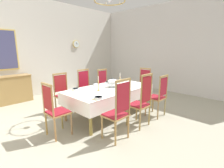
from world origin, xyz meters
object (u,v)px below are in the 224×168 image
object	(u,v)px
bowl_far_right	(96,84)
mounted_clock	(76,44)
dining_table	(110,90)
framed_painting	(1,50)
chair_south_a	(118,110)
spoon_secondary	(93,99)
sideboard	(7,90)
chair_head_east	(143,84)
chair_south_c	(158,95)
chair_north_a	(63,93)
soup_tureen	(113,83)
spoon_primary	(71,90)
bowl_near_right	(98,98)
chair_north_c	(105,84)
chair_head_west	(55,109)
chair_north_b	(86,87)
bowl_far_left	(108,82)
bowl_near_left	(75,89)
chair_south_b	(141,101)
chandelier	(110,1)
candlestick_east	(120,80)
candlestick_west	(98,85)

from	to	relation	value
bowl_far_right	mounted_clock	size ratio (longest dim) A/B	0.56
dining_table	framed_painting	world-z (taller)	framed_painting
chair_south_a	spoon_secondary	xyz separation A→B (m)	(-0.17, 0.54, 0.13)
sideboard	spoon_secondary	bearing A→B (deg)	101.07
chair_head_east	mounted_clock	world-z (taller)	mounted_clock
dining_table	chair_south_c	distance (m)	1.27
bowl_far_right	spoon_secondary	size ratio (longest dim) A/B	1.02
chair_north_a	soup_tureen	bearing A→B (deg)	132.48
chair_head_east	chair_south_c	bearing A→B (deg)	141.25
soup_tureen	bowl_far_right	distance (m)	0.52
chair_north_a	spoon_primary	size ratio (longest dim) A/B	6.25
bowl_near_right	sideboard	size ratio (longest dim) A/B	0.13
chair_north_c	chair_head_west	bearing A→B (deg)	23.00
bowl_near_right	mounted_clock	distance (m)	4.47
sideboard	chair_north_b	bearing A→B (deg)	128.98
chair_north_c	bowl_far_left	xyz separation A→B (m)	(-0.39, -0.55, 0.20)
mounted_clock	framed_painting	bearing A→B (deg)	179.81
spoon_primary	chair_north_c	bearing A→B (deg)	11.11
chair_north_c	bowl_near_left	xyz separation A→B (m)	(-1.52, -0.50, 0.20)
chair_south_b	chandelier	size ratio (longest dim) A/B	1.62
framed_painting	dining_table	bearing A→B (deg)	-63.66
soup_tureen	spoon_primary	world-z (taller)	soup_tureen
soup_tureen	chandelier	bearing A→B (deg)	180.00
candlestick_east	bowl_far_left	xyz separation A→B (m)	(-0.02, 0.45, -0.12)
chair_south_c	candlestick_west	bearing A→B (deg)	139.71
bowl_far_right	spoon_secondary	distance (m)	1.33
bowl_far_right	chair_south_b	bearing A→B (deg)	-88.86
dining_table	chair_south_c	world-z (taller)	chair_south_c
chair_north_a	chair_head_west	size ratio (longest dim) A/B	0.99
chair_north_c	chair_south_b	bearing A→B (deg)	68.36
framed_painting	chandelier	distance (m)	3.84
chair_head_east	soup_tureen	bearing A→B (deg)	90.00
bowl_near_right	bowl_far_right	distance (m)	1.27
chair_head_east	candlestick_west	distance (m)	2.01
bowl_near_left	bowl_far_right	size ratio (longest dim) A/B	0.94
bowl_near_left	sideboard	bearing A→B (deg)	109.85
chair_head_east	chandelier	world-z (taller)	chandelier
candlestick_east	sideboard	world-z (taller)	candlestick_east
chair_south_a	chair_north_c	bearing A→B (deg)	51.72
chair_south_a	chair_north_c	distance (m)	2.56
chair_south_b	spoon_primary	world-z (taller)	chair_south_b
chair_north_c	candlestick_west	size ratio (longest dim) A/B	2.96
chair_head_west	bowl_near_left	size ratio (longest dim) A/B	6.62
bowl_far_right	framed_painting	bearing A→B (deg)	119.40
chair_north_c	chair_south_a	bearing A→B (deg)	51.72
soup_tureen	chair_south_c	bearing A→B (deg)	-56.32
candlestick_west	bowl_far_right	xyz separation A→B (m)	(0.35, 0.49, -0.12)
chair_south_a	mounted_clock	xyz separation A→B (m)	(2.04, 4.28, 1.34)
bowl_near_right	chandelier	size ratio (longest dim) A/B	0.25
bowl_near_left	chair_north_a	bearing A→B (deg)	97.18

